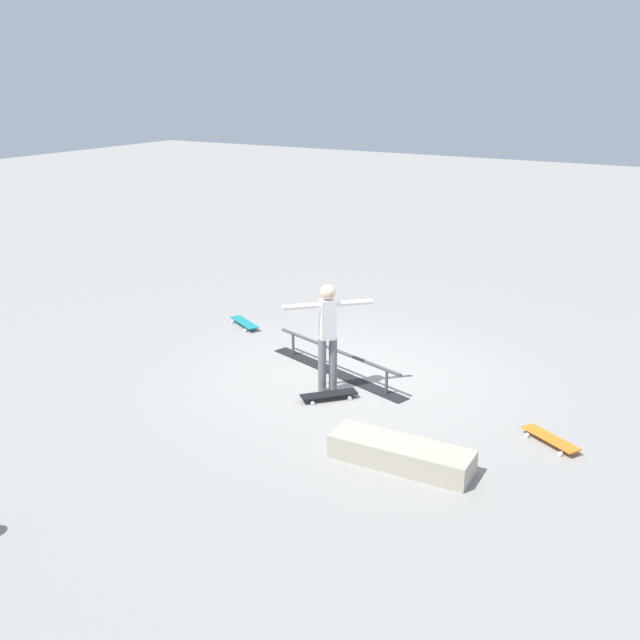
{
  "coord_description": "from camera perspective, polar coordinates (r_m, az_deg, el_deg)",
  "views": [
    {
      "loc": [
        -4.72,
        9.06,
        4.32
      ],
      "look_at": [
        0.27,
        0.56,
        1.0
      ],
      "focal_mm": 41.18,
      "sensor_mm": 36.0,
      "label": 1
    }
  ],
  "objects": [
    {
      "name": "skate_ledge",
      "position": [
        8.67,
        6.3,
        -10.32
      ],
      "size": [
        1.69,
        0.55,
        0.29
      ],
      "primitive_type": "cube",
      "rotation": [
        0.0,
        0.0,
        0.03
      ],
      "color": "#B2A893",
      "rests_on": "ground_plane"
    },
    {
      "name": "loose_skateboard_teal",
      "position": [
        13.23,
        -5.9,
        -0.19
      ],
      "size": [
        0.8,
        0.56,
        0.09
      ],
      "rotation": [
        0.0,
        0.0,
        5.78
      ],
      "color": "teal",
      "rests_on": "ground_plane"
    },
    {
      "name": "skater_main",
      "position": [
        10.21,
        0.6,
        -0.81
      ],
      "size": [
        0.97,
        0.94,
        1.58
      ],
      "rotation": [
        0.0,
        0.0,
        0.76
      ],
      "color": "slate",
      "rests_on": "ground_plane"
    },
    {
      "name": "grind_rail",
      "position": [
        11.09,
        1.31,
        -3.35
      ],
      "size": [
        2.67,
        1.05,
        0.4
      ],
      "rotation": [
        0.0,
        0.0,
        -0.31
      ],
      "color": "black",
      "rests_on": "ground_plane"
    },
    {
      "name": "ground_plane",
      "position": [
        11.09,
        2.66,
        -4.33
      ],
      "size": [
        60.0,
        60.0,
        0.0
      ],
      "primitive_type": "plane",
      "color": "gray"
    },
    {
      "name": "skateboard_main",
      "position": [
        10.27,
        0.7,
        -5.81
      ],
      "size": [
        0.69,
        0.72,
        0.09
      ],
      "rotation": [
        0.0,
        0.0,
        3.97
      ],
      "color": "black",
      "rests_on": "ground_plane"
    },
    {
      "name": "loose_skateboard_orange",
      "position": [
        9.53,
        17.47,
        -8.78
      ],
      "size": [
        0.79,
        0.57,
        0.09
      ],
      "rotation": [
        0.0,
        0.0,
        5.76
      ],
      "color": "orange",
      "rests_on": "ground_plane"
    }
  ]
}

